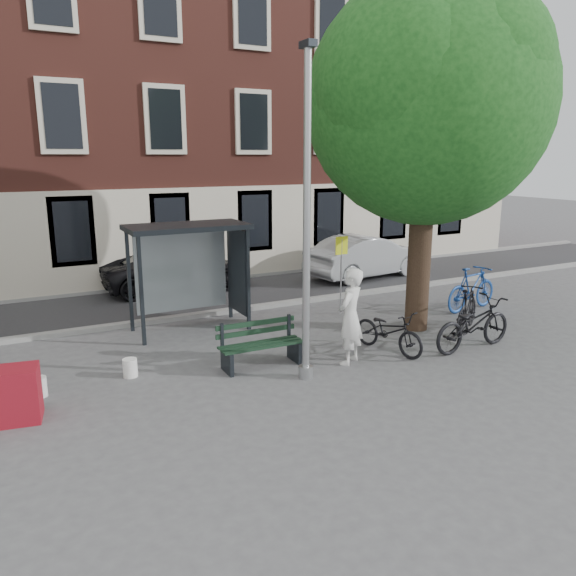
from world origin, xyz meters
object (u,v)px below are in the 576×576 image
at_px(bus_shelter, 202,252).
at_px(bike_b, 472,289).
at_px(red_stand, 10,395).
at_px(bike_a, 473,324).
at_px(bench, 260,346).
at_px(car_dark, 177,270).
at_px(notice_sign, 341,257).
at_px(bike_c, 389,331).
at_px(lamppost, 307,235).
at_px(bike_d, 467,309).
at_px(car_silver, 366,256).
at_px(painter, 350,316).

bearing_deg(bus_shelter, bike_b, -15.45).
bearing_deg(red_stand, bike_a, -5.49).
height_order(bench, bike_b, bike_b).
relative_size(bike_a, car_dark, 0.48).
bearing_deg(notice_sign, bike_c, -103.79).
bearing_deg(red_stand, bench, 4.74).
xyz_separation_m(bike_a, bike_b, (2.41, 2.41, 0.04)).
relative_size(bike_a, notice_sign, 1.04).
bearing_deg(red_stand, bus_shelter, 37.78).
bearing_deg(lamppost, bus_shelter, 98.43).
bearing_deg(bike_d, bike_a, 108.39).
relative_size(car_silver, notice_sign, 2.14).
relative_size(lamppost, bike_a, 2.76).
bearing_deg(bench, notice_sign, 36.24).
relative_size(bench, bike_b, 0.86).
bearing_deg(bike_d, bus_shelter, 26.51).
distance_m(red_stand, notice_sign, 8.74).
bearing_deg(bike_a, bench, 71.17).
bearing_deg(bike_d, lamppost, 66.35).
xyz_separation_m(painter, notice_sign, (1.85, 3.21, 0.58)).
xyz_separation_m(lamppost, car_dark, (-0.02, 8.38, -2.14)).
height_order(bike_b, bike_c, bike_b).
bearing_deg(bike_a, bike_d, -42.85).
distance_m(bike_c, car_silver, 7.85).
relative_size(car_dark, red_stand, 5.18).
bearing_deg(painter, bench, -55.83).
height_order(bus_shelter, notice_sign, bus_shelter).
xyz_separation_m(bike_b, car_silver, (-0.02, 4.97, 0.13)).
height_order(red_stand, notice_sign, notice_sign).
height_order(bench, car_dark, car_dark).
xyz_separation_m(bus_shelter, bench, (0.11, -3.11, -1.50)).
xyz_separation_m(bench, car_silver, (6.98, 6.12, 0.33)).
bearing_deg(bike_a, red_stand, 81.11).
height_order(bike_d, car_silver, car_silver).
xyz_separation_m(car_silver, red_stand, (-11.59, -6.50, -0.30)).
distance_m(painter, bike_a, 2.98).
height_order(bus_shelter, bike_b, bus_shelter).
xyz_separation_m(car_silver, notice_sign, (-3.42, -3.62, 0.84)).
relative_size(red_stand, notice_sign, 0.42).
relative_size(bike_c, car_dark, 0.39).
relative_size(bike_d, red_stand, 2.08).
bearing_deg(bike_d, painter, 64.84).
height_order(painter, bike_c, painter).
relative_size(painter, red_stand, 2.23).
height_order(bench, bike_d, bike_d).
relative_size(bike_d, car_dark, 0.40).
bearing_deg(bike_a, car_silver, -21.28).
xyz_separation_m(bike_a, bike_d, (0.83, 1.01, -0.02)).
bearing_deg(bike_c, bike_b, 8.40).
bearing_deg(painter, notice_sign, -153.03).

